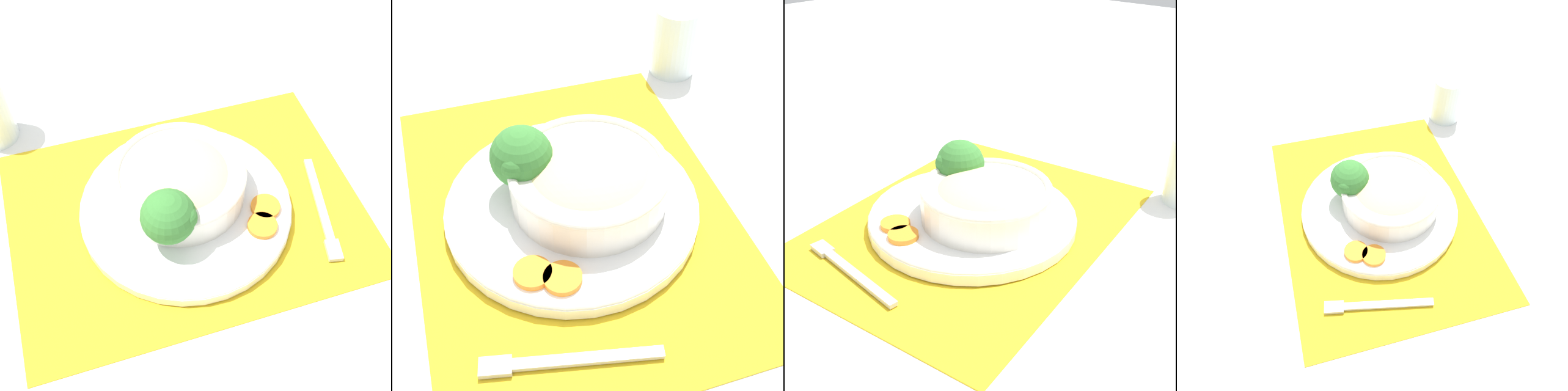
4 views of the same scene
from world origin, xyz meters
The scene contains 8 objects.
ground_plane centered at (0.00, 0.00, 0.00)m, with size 4.00×4.00×0.00m, color white.
placemat centered at (0.00, 0.00, 0.00)m, with size 0.56×0.45×0.00m.
plate centered at (0.00, 0.00, 0.02)m, with size 0.31×0.31×0.02m.
bowl centered at (0.01, -0.02, 0.05)m, with size 0.19×0.19×0.06m.
broccoli_floret centered at (0.03, 0.05, 0.07)m, with size 0.08×0.08×0.09m.
carrot_slice_near centered at (-0.10, 0.06, 0.02)m, with size 0.04×0.04×0.01m.
carrot_slice_middle centered at (-0.11, 0.03, 0.02)m, with size 0.04×0.04×0.01m.
fork centered at (-0.20, 0.05, 0.01)m, with size 0.03×0.18×0.01m.
Camera 1 is at (0.07, 0.46, 0.66)m, focal length 50.00 mm.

